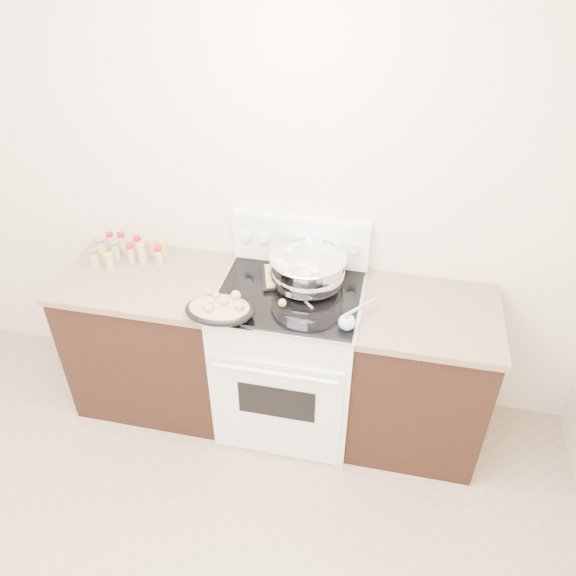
# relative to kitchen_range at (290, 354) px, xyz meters

# --- Properties ---
(room_shell) EXTENTS (4.10, 3.60, 2.75)m
(room_shell) POSITION_rel_kitchen_range_xyz_m (-0.35, -1.42, 1.21)
(room_shell) COLOR #F0E4CF
(room_shell) RESTS_ON ground
(counter_left) EXTENTS (0.93, 0.67, 0.92)m
(counter_left) POSITION_rel_kitchen_range_xyz_m (-0.83, 0.01, -0.03)
(counter_left) COLOR black
(counter_left) RESTS_ON ground
(counter_right) EXTENTS (0.73, 0.67, 0.92)m
(counter_right) POSITION_rel_kitchen_range_xyz_m (0.73, 0.01, -0.03)
(counter_right) COLOR black
(counter_right) RESTS_ON ground
(kitchen_range) EXTENTS (0.78, 0.73, 1.22)m
(kitchen_range) POSITION_rel_kitchen_range_xyz_m (0.00, 0.00, 0.00)
(kitchen_range) COLOR white
(kitchen_range) RESTS_ON ground
(mixing_bowl) EXTENTS (0.50, 0.50, 0.24)m
(mixing_bowl) POSITION_rel_kitchen_range_xyz_m (0.08, 0.07, 0.55)
(mixing_bowl) COLOR silver
(mixing_bowl) RESTS_ON kitchen_range
(roasting_pan) EXTENTS (0.36, 0.26, 0.11)m
(roasting_pan) POSITION_rel_kitchen_range_xyz_m (-0.30, -0.28, 0.50)
(roasting_pan) COLOR black
(roasting_pan) RESTS_ON kitchen_range
(baking_sheet) EXTENTS (0.41, 0.34, 0.06)m
(baking_sheet) POSITION_rel_kitchen_range_xyz_m (-0.01, 0.11, 0.47)
(baking_sheet) COLOR black
(baking_sheet) RESTS_ON kitchen_range
(wooden_spoon) EXTENTS (0.18, 0.19, 0.04)m
(wooden_spoon) POSITION_rel_kitchen_range_xyz_m (0.01, -0.10, 0.46)
(wooden_spoon) COLOR tan
(wooden_spoon) RESTS_ON kitchen_range
(blue_ladle) EXTENTS (0.16, 0.26, 0.10)m
(blue_ladle) POSITION_rel_kitchen_range_xyz_m (0.34, -0.23, 0.49)
(blue_ladle) COLOR #94C2DD
(blue_ladle) RESTS_ON kitchen_range
(spice_jars) EXTENTS (0.40, 0.24, 0.13)m
(spice_jars) POSITION_rel_kitchen_range_xyz_m (-0.98, 0.13, 0.49)
(spice_jars) COLOR #BFB28C
(spice_jars) RESTS_ON counter_left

